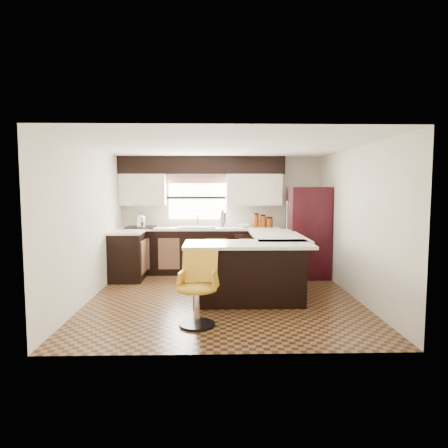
{
  "coord_description": "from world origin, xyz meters",
  "views": [
    {
      "loc": [
        -0.14,
        -6.28,
        1.76
      ],
      "look_at": [
        0.02,
        0.45,
        1.15
      ],
      "focal_mm": 32.0,
      "sensor_mm": 36.0,
      "label": 1
    }
  ],
  "objects_px": {
    "peninsula_long": "(274,262)",
    "refrigerator": "(308,232)",
    "bar_chair": "(197,289)",
    "peninsula_return": "(249,274)"
  },
  "relations": [
    {
      "from": "peninsula_long",
      "to": "bar_chair",
      "type": "bearing_deg",
      "value": -123.18
    },
    {
      "from": "peninsula_return",
      "to": "refrigerator",
      "type": "relative_size",
      "value": 0.93
    },
    {
      "from": "refrigerator",
      "to": "bar_chair",
      "type": "relative_size",
      "value": 1.87
    },
    {
      "from": "peninsula_long",
      "to": "refrigerator",
      "type": "height_order",
      "value": "refrigerator"
    },
    {
      "from": "peninsula_long",
      "to": "bar_chair",
      "type": "relative_size",
      "value": 2.05
    },
    {
      "from": "peninsula_return",
      "to": "refrigerator",
      "type": "distance_m",
      "value": 2.29
    },
    {
      "from": "refrigerator",
      "to": "bar_chair",
      "type": "height_order",
      "value": "refrigerator"
    },
    {
      "from": "peninsula_long",
      "to": "peninsula_return",
      "type": "bearing_deg",
      "value": -118.3
    },
    {
      "from": "peninsula_return",
      "to": "refrigerator",
      "type": "xyz_separation_m",
      "value": [
        1.32,
        1.82,
        0.44
      ]
    },
    {
      "from": "peninsula_long",
      "to": "bar_chair",
      "type": "distance_m",
      "value": 2.31
    }
  ]
}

